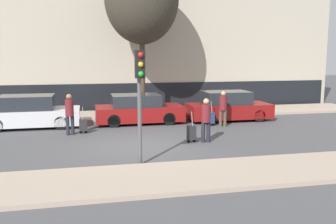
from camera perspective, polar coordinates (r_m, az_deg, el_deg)
name	(u,v)px	position (r m, az deg, el deg)	size (l,w,h in m)	color
ground_plane	(138,147)	(13.64, -4.57, -5.29)	(80.00, 80.00, 0.00)	#4C4C4F
sidewalk_near	(158,178)	(10.07, -1.56, -10.05)	(28.00, 2.50, 0.12)	tan
sidewalk_far	(120,115)	(20.45, -7.31, -0.43)	(28.00, 3.00, 0.12)	tan
building_facade	(113,22)	(23.93, -8.39, 13.43)	(28.00, 3.01, 10.60)	#B7AD99
parked_car_0	(30,113)	(18.13, -20.28, -0.10)	(4.30, 1.84, 1.47)	silver
parked_car_1	(138,110)	(18.14, -4.53, 0.34)	(4.17, 1.85, 1.40)	maroon
parked_car_2	(228,107)	(19.11, 9.11, 0.77)	(4.16, 1.76, 1.48)	maroon
pedestrian_left	(70,112)	(15.92, -14.77, 0.03)	(0.34, 0.34, 1.71)	#23232D
trolley_left	(83,125)	(16.16, -12.80, -1.99)	(0.34, 0.29, 1.13)	#262628
pedestrian_center	(206,118)	(14.17, 5.81, -0.85)	(0.35, 0.34, 1.68)	#23232D
trolley_center	(191,133)	(14.17, 3.59, -3.17)	(0.34, 0.29, 1.18)	#262628
pedestrian_right	(223,107)	(17.43, 8.38, 0.83)	(0.34, 0.34, 1.64)	#4C4233
trolley_right	(211,118)	(17.54, 6.55, -0.92)	(0.34, 0.29, 1.17)	navy
traffic_light	(140,84)	(10.89, -4.32, 4.27)	(0.28, 0.47, 3.43)	#515154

